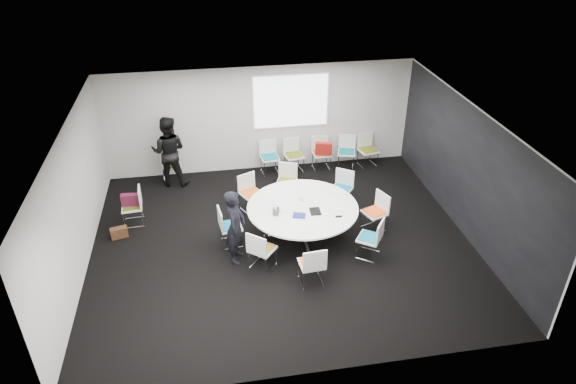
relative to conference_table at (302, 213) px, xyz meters
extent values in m
cube|color=black|center=(-0.48, -0.19, -0.58)|extent=(8.00, 7.00, 0.04)
cube|color=white|center=(-0.48, -0.19, 2.26)|extent=(8.00, 7.00, 0.04)
cube|color=beige|center=(-0.48, 3.33, 0.84)|extent=(8.00, 0.04, 2.80)
cube|color=beige|center=(-0.48, -3.71, 0.84)|extent=(8.00, 0.04, 2.80)
cube|color=beige|center=(-4.50, -0.19, 0.84)|extent=(0.04, 7.00, 2.80)
cube|color=beige|center=(3.54, -0.19, 0.84)|extent=(0.04, 7.00, 2.80)
cube|color=black|center=(3.51, -0.19, 0.84)|extent=(0.01, 6.94, 2.74)
cube|color=silver|center=(0.00, 0.00, -0.52)|extent=(0.90, 0.90, 0.08)
cylinder|color=silver|center=(0.00, 0.00, -0.19)|extent=(0.10, 0.10, 0.65)
cylinder|color=white|center=(0.00, 0.00, 0.15)|extent=(2.37, 2.37, 0.04)
cube|color=white|center=(0.32, 3.27, 1.29)|extent=(1.90, 0.03, 1.35)
cube|color=silver|center=(1.59, -0.06, -0.35)|extent=(0.54, 0.54, 0.42)
cube|color=white|center=(1.59, -0.06, -0.12)|extent=(0.58, 0.59, 0.04)
cube|color=#E14B16|center=(1.59, -0.06, -0.09)|extent=(0.50, 0.51, 0.03)
cube|color=white|center=(1.79, 0.01, 0.11)|extent=(0.20, 0.44, 0.42)
cube|color=silver|center=(1.13, 1.03, -0.35)|extent=(0.59, 0.59, 0.42)
cube|color=white|center=(1.13, 1.03, -0.12)|extent=(0.63, 0.63, 0.04)
cube|color=#096882|center=(1.13, 1.03, -0.09)|extent=(0.55, 0.54, 0.03)
cube|color=white|center=(1.26, 1.20, 0.11)|extent=(0.39, 0.30, 0.42)
cube|color=silver|center=(-0.08, 1.57, -0.35)|extent=(0.54, 0.54, 0.42)
cube|color=white|center=(-0.08, 1.57, -0.12)|extent=(0.58, 0.57, 0.04)
cube|color=olive|center=(-0.08, 1.57, -0.09)|extent=(0.51, 0.49, 0.03)
cube|color=white|center=(-0.01, 1.77, 0.11)|extent=(0.44, 0.19, 0.42)
cube|color=silver|center=(-0.97, 1.20, -0.35)|extent=(0.56, 0.56, 0.42)
cube|color=white|center=(-0.97, 1.20, -0.12)|extent=(0.61, 0.60, 0.04)
cube|color=#D85818|center=(-0.97, 1.20, -0.09)|extent=(0.53, 0.52, 0.03)
cube|color=white|center=(-1.07, 1.39, 0.11)|extent=(0.43, 0.24, 0.42)
cube|color=silver|center=(-1.55, -0.06, -0.35)|extent=(0.47, 0.47, 0.42)
cube|color=white|center=(-1.55, -0.06, -0.12)|extent=(0.49, 0.51, 0.04)
cube|color=#0A5A80|center=(-1.55, -0.06, -0.09)|extent=(0.43, 0.44, 0.03)
cube|color=white|center=(-1.76, -0.09, 0.11)|extent=(0.09, 0.46, 0.42)
cube|color=silver|center=(-0.99, -0.95, -0.35)|extent=(0.59, 0.59, 0.42)
cube|color=white|center=(-0.99, -0.95, -0.12)|extent=(0.63, 0.63, 0.04)
cube|color=olive|center=(-0.99, -0.95, -0.09)|extent=(0.55, 0.55, 0.03)
cube|color=white|center=(-1.13, -1.11, 0.11)|extent=(0.38, 0.32, 0.42)
cube|color=silver|center=(-0.13, -1.56, -0.35)|extent=(0.45, 0.45, 0.42)
cube|color=white|center=(-0.13, -1.56, -0.12)|extent=(0.49, 0.47, 0.04)
cube|color=#DB5E12|center=(-0.13, -1.56, -0.09)|extent=(0.43, 0.41, 0.03)
cube|color=white|center=(-0.11, -1.77, 0.11)|extent=(0.46, 0.07, 0.42)
cube|color=silver|center=(1.20, -0.96, -0.35)|extent=(0.59, 0.59, 0.42)
cube|color=white|center=(1.20, -0.96, -0.12)|extent=(0.62, 0.63, 0.04)
cube|color=#0C6484|center=(1.20, -0.96, -0.09)|extent=(0.54, 0.55, 0.03)
cube|color=white|center=(1.37, -1.08, 0.11)|extent=(0.29, 0.40, 0.42)
cube|color=silver|center=(-0.30, 2.96, -0.35)|extent=(0.46, 0.46, 0.42)
cube|color=white|center=(-0.30, 2.96, -0.12)|extent=(0.50, 0.48, 0.04)
cube|color=#0C757F|center=(-0.30, 2.96, -0.09)|extent=(0.44, 0.42, 0.03)
cube|color=white|center=(-0.32, 3.17, 0.11)|extent=(0.46, 0.08, 0.42)
cube|color=silver|center=(0.35, 2.96, -0.35)|extent=(0.49, 0.49, 0.42)
cube|color=white|center=(0.35, 2.96, -0.12)|extent=(0.53, 0.52, 0.04)
cube|color=#5C6915|center=(0.35, 2.96, -0.09)|extent=(0.46, 0.45, 0.03)
cube|color=white|center=(0.31, 3.16, 0.11)|extent=(0.46, 0.12, 0.42)
cube|color=silver|center=(1.10, 2.96, -0.35)|extent=(0.43, 0.43, 0.42)
cube|color=white|center=(1.10, 2.96, -0.12)|extent=(0.47, 0.45, 0.04)
cube|color=#DE4217|center=(1.10, 2.96, -0.09)|extent=(0.41, 0.39, 0.03)
cube|color=white|center=(1.10, 3.17, 0.11)|extent=(0.46, 0.05, 0.42)
cube|color=silver|center=(1.78, 2.91, -0.35)|extent=(0.52, 0.52, 0.42)
cube|color=white|center=(1.78, 2.91, -0.12)|extent=(0.57, 0.55, 0.04)
cube|color=#0C7D83|center=(1.78, 2.91, -0.09)|extent=(0.49, 0.48, 0.03)
cube|color=white|center=(1.84, 3.12, 0.11)|extent=(0.45, 0.17, 0.42)
cube|color=silver|center=(2.39, 2.92, -0.35)|extent=(0.50, 0.50, 0.42)
cube|color=white|center=(2.39, 2.92, -0.12)|extent=(0.54, 0.53, 0.04)
cube|color=#606A17|center=(2.39, 2.92, -0.09)|extent=(0.47, 0.46, 0.03)
cube|color=white|center=(2.34, 3.13, 0.11)|extent=(0.46, 0.14, 0.42)
cube|color=silver|center=(-3.67, 1.09, -0.35)|extent=(0.45, 0.45, 0.42)
cube|color=white|center=(-3.67, 1.09, -0.12)|extent=(0.47, 0.49, 0.04)
cube|color=#5E6917|center=(-3.67, 1.09, -0.09)|extent=(0.41, 0.43, 0.03)
cube|color=white|center=(-3.46, 1.11, 0.11)|extent=(0.07, 0.46, 0.42)
cube|color=silver|center=(-2.85, 2.96, -0.35)|extent=(0.49, 0.49, 0.42)
cube|color=white|center=(-2.85, 2.96, -0.12)|extent=(0.53, 0.52, 0.04)
cube|color=olive|center=(-2.85, 2.96, -0.09)|extent=(0.46, 0.45, 0.03)
cube|color=white|center=(-2.89, 3.16, 0.11)|extent=(0.46, 0.12, 0.42)
imported|color=black|center=(-1.48, -0.61, 0.24)|extent=(0.53, 0.67, 1.60)
imported|color=black|center=(-2.85, 2.81, 0.36)|extent=(1.01, 0.86, 1.83)
imported|color=#333338|center=(-0.54, -0.12, 0.19)|extent=(0.28, 0.37, 0.03)
cube|color=silver|center=(-0.61, 0.04, 0.30)|extent=(0.05, 0.30, 0.22)
cube|color=black|center=(0.22, -0.24, 0.18)|extent=(0.23, 0.31, 0.02)
cube|color=navy|center=(-0.14, -0.34, 0.19)|extent=(0.31, 0.27, 0.03)
cube|color=white|center=(0.65, 0.20, 0.18)|extent=(0.36, 0.33, 0.00)
cube|color=white|center=(0.69, -0.20, 0.18)|extent=(0.36, 0.31, 0.00)
cylinder|color=white|center=(0.02, 0.25, 0.22)|extent=(0.08, 0.08, 0.09)
cube|color=black|center=(0.66, -0.51, 0.18)|extent=(0.14, 0.07, 0.01)
cube|color=#4F152B|center=(-3.67, 1.09, 0.06)|extent=(0.41, 0.17, 0.28)
cube|color=#432715|center=(-3.94, 0.58, -0.44)|extent=(0.39, 0.24, 0.24)
cube|color=#9F1913|center=(1.10, 2.75, 0.14)|extent=(0.47, 0.27, 0.36)
camera|label=1|loc=(-1.86, -9.03, 6.02)|focal=32.00mm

